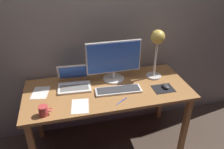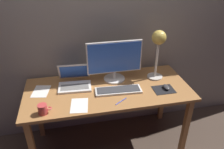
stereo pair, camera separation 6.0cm
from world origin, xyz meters
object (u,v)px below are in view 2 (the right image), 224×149
Objects in this scene: keyboard_main at (118,90)px; mouse at (166,87)px; monitor at (114,60)px; desk_lamp at (158,44)px; laptop at (75,79)px; pen at (121,101)px; coffee_mug at (43,109)px.

mouse is at bearing -6.59° from keyboard_main.
keyboard_main is at bearing -92.76° from monitor.
desk_lamp is at bearing 95.54° from mouse.
keyboard_main is 0.45m from laptop.
keyboard_main is at bearing -27.85° from laptop.
monitor reaches higher than mouse.
pen is at bearing -95.10° from keyboard_main.
laptop reaches higher than coffee_mug.
pen is (0.38, -0.38, -0.05)m from laptop.
desk_lamp is at bearing 37.56° from pen.
pen is (-0.48, -0.11, -0.02)m from mouse.
laptop is 2.38× the size of pen.
mouse is (0.86, -0.26, -0.04)m from laptop.
laptop is 0.49m from coffee_mug.
coffee_mug is at bearing -177.87° from pen.
mouse is 1.15m from coffee_mug.
coffee_mug is 0.67m from pen.
monitor is 4.97× the size of coffee_mug.
desk_lamp is 3.67× the size of pen.
desk_lamp is (0.44, 0.18, 0.37)m from keyboard_main.
mouse is at bearing 6.86° from coffee_mug.
monitor is at bearing 31.28° from coffee_mug.
monitor is at bearing 87.24° from keyboard_main.
keyboard_main is 0.47m from mouse.
mouse is at bearing 13.28° from pen.
laptop is 0.90m from mouse.
mouse is 0.86× the size of coffee_mug.
keyboard_main is at bearing 173.41° from mouse.
coffee_mug reaches higher than keyboard_main.
pen is at bearing -142.44° from desk_lamp.
monitor is 0.83m from coffee_mug.
monitor reaches higher than keyboard_main.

